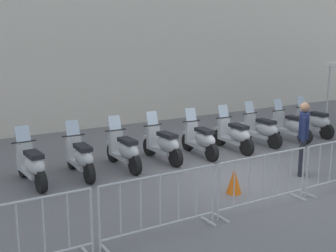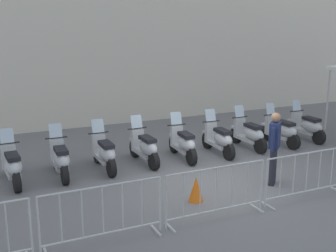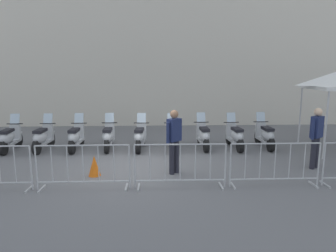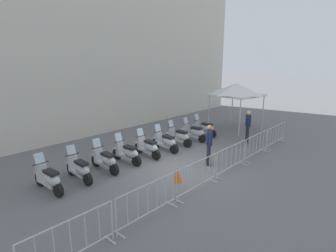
{
  "view_description": "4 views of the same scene",
  "coord_description": "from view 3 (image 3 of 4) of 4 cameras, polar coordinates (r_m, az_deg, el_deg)",
  "views": [
    {
      "loc": [
        -5.67,
        -8.44,
        3.28
      ],
      "look_at": [
        -1.47,
        1.32,
        1.04
      ],
      "focal_mm": 47.38,
      "sensor_mm": 36.0,
      "label": 1
    },
    {
      "loc": [
        -4.0,
        -8.93,
        3.73
      ],
      "look_at": [
        -0.69,
        1.97,
        0.96
      ],
      "focal_mm": 45.7,
      "sensor_mm": 36.0,
      "label": 2
    },
    {
      "loc": [
        1.73,
        -8.17,
        2.66
      ],
      "look_at": [
        0.69,
        2.19,
        0.81
      ],
      "focal_mm": 31.55,
      "sensor_mm": 36.0,
      "label": 3
    },
    {
      "loc": [
        -6.85,
        -7.63,
        4.32
      ],
      "look_at": [
        0.87,
        1.83,
        1.27
      ],
      "focal_mm": 28.58,
      "sensor_mm": 36.0,
      "label": 4
    }
  ],
  "objects": [
    {
      "name": "motorcycle_7",
      "position": [
        10.81,
        12.87,
        -1.97
      ],
      "size": [
        0.67,
        1.71,
        1.24
      ],
      "color": "black",
      "rests_on": "ground"
    },
    {
      "name": "ground_plane",
      "position": [
        8.76,
        -6.0,
        -7.67
      ],
      "size": [
        120.0,
        120.0,
        0.0
      ],
      "primitive_type": "plane",
      "color": "slate"
    },
    {
      "name": "motorcycle_5",
      "position": [
        10.42,
        0.79,
        -2.17
      ],
      "size": [
        0.59,
        1.72,
        1.24
      ],
      "color": "black",
      "rests_on": "ground"
    },
    {
      "name": "motorcycle_8",
      "position": [
        11.24,
        18.28,
        -1.77
      ],
      "size": [
        0.63,
        1.72,
        1.24
      ],
      "color": "black",
      "rests_on": "ground"
    },
    {
      "name": "motorcycle_3",
      "position": [
        10.66,
        -11.44,
        -2.08
      ],
      "size": [
        0.66,
        1.72,
        1.24
      ],
      "color": "black",
      "rests_on": "ground"
    },
    {
      "name": "barrier_segment_2",
      "position": [
        7.16,
        -16.07,
        -7.7
      ],
      "size": [
        2.15,
        0.72,
        1.07
      ],
      "color": "#B2B5B7",
      "rests_on": "ground"
    },
    {
      "name": "officer_near_row_end",
      "position": [
        7.84,
        1.2,
        -2.32
      ],
      "size": [
        0.4,
        0.44,
        1.73
      ],
      "color": "#23232D",
      "rests_on": "ground"
    },
    {
      "name": "motorcycle_2",
      "position": [
        10.86,
        -17.39,
        -2.12
      ],
      "size": [
        0.62,
        1.72,
        1.24
      ],
      "color": "black",
      "rests_on": "ground"
    },
    {
      "name": "motorcycle_6",
      "position": [
        10.66,
        6.85,
        -1.96
      ],
      "size": [
        0.64,
        1.72,
        1.24
      ],
      "color": "black",
      "rests_on": "ground"
    },
    {
      "name": "motorcycle_0",
      "position": [
        11.61,
        -28.26,
        -2.11
      ],
      "size": [
        0.67,
        1.72,
        1.24
      ],
      "color": "black",
      "rests_on": "ground"
    },
    {
      "name": "officer_mid_plaza",
      "position": [
        9.25,
        26.72,
        -1.49
      ],
      "size": [
        0.42,
        0.41,
        1.73
      ],
      "color": "#23232D",
      "rests_on": "ground"
    },
    {
      "name": "motorcycle_1",
      "position": [
        11.18,
        -23.04,
        -2.13
      ],
      "size": [
        0.58,
        1.73,
        1.24
      ],
      "color": "black",
      "rests_on": "ground"
    },
    {
      "name": "barrier_segment_4",
      "position": [
        7.5,
        19.93,
        -7.1
      ],
      "size": [
        2.15,
        0.72,
        1.07
      ],
      "color": "#B2B5B7",
      "rests_on": "ground"
    },
    {
      "name": "barrier_segment_3",
      "position": [
        6.98,
        2.38,
        -7.77
      ],
      "size": [
        2.15,
        0.72,
        1.07
      ],
      "color": "#B2B5B7",
      "rests_on": "ground"
    },
    {
      "name": "traffic_cone",
      "position": [
        8.07,
        -14.04,
        -7.44
      ],
      "size": [
        0.32,
        0.32,
        0.55
      ],
      "primitive_type": "cone",
      "color": "orange",
      "rests_on": "ground"
    },
    {
      "name": "motorcycle_4",
      "position": [
        10.46,
        -5.44,
        -2.16
      ],
      "size": [
        0.56,
        1.73,
        1.24
      ],
      "color": "black",
      "rests_on": "ground"
    }
  ]
}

